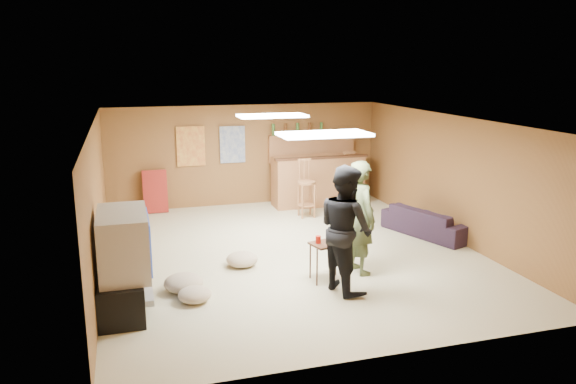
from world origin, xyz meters
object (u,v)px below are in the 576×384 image
object	(u,v)px
bar_counter	(318,180)
tv_body	(123,243)
person_black	(346,229)
sofa	(428,221)
person_olive	(361,217)
tray_table	(327,262)

from	to	relation	value
bar_counter	tv_body	bearing A→B (deg)	-133.00
person_black	sofa	world-z (taller)	person_black
bar_counter	person_black	xyz separation A→B (m)	(-1.22, -4.61, 0.33)
sofa	person_olive	bearing A→B (deg)	105.34
bar_counter	person_olive	world-z (taller)	person_olive
bar_counter	sofa	bearing A→B (deg)	-65.92
tv_body	person_olive	world-z (taller)	person_olive
person_olive	bar_counter	bearing A→B (deg)	-17.82
bar_counter	person_olive	xyz separation A→B (m)	(-0.76, -4.06, 0.31)
tray_table	sofa	bearing A→B (deg)	31.34
sofa	tray_table	distance (m)	2.99
person_olive	sofa	world-z (taller)	person_olive
person_olive	person_black	xyz separation A→B (m)	(-0.46, -0.55, 0.03)
bar_counter	person_black	world-z (taller)	person_black
sofa	tv_body	bearing A→B (deg)	88.58
sofa	person_black	bearing A→B (deg)	108.73
tv_body	sofa	size ratio (longest dim) A/B	0.63
person_olive	sofa	bearing A→B (deg)	-62.20
tv_body	bar_counter	xyz separation A→B (m)	(4.15, 4.45, -0.35)
person_olive	sofa	distance (m)	2.47
bar_counter	person_black	size ratio (longest dim) A/B	1.13
tv_body	sofa	world-z (taller)	tv_body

